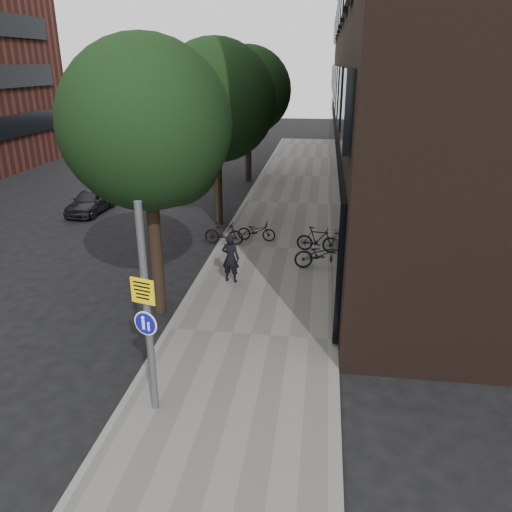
% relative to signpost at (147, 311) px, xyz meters
% --- Properties ---
extents(ground, '(120.00, 120.00, 0.00)m').
position_rel_signpost_xyz_m(ground, '(1.28, -0.11, -2.33)').
color(ground, black).
rests_on(ground, ground).
extents(sidewalk, '(4.50, 60.00, 0.12)m').
position_rel_signpost_xyz_m(sidewalk, '(1.53, 9.89, -2.27)').
color(sidewalk, slate).
rests_on(sidewalk, ground).
extents(curb_edge, '(0.15, 60.00, 0.13)m').
position_rel_signpost_xyz_m(curb_edge, '(-0.72, 9.89, -2.26)').
color(curb_edge, slate).
rests_on(curb_edge, ground).
extents(building_right_dark_brick, '(12.00, 40.00, 18.00)m').
position_rel_signpost_xyz_m(building_right_dark_brick, '(9.78, 21.89, 6.67)').
color(building_right_dark_brick, black).
rests_on(building_right_dark_brick, ground).
extents(street_tree_near, '(4.40, 4.40, 7.50)m').
position_rel_signpost_xyz_m(street_tree_near, '(-1.24, 4.53, 2.78)').
color(street_tree_near, black).
rests_on(street_tree_near, ground).
extents(street_tree_mid, '(5.00, 5.00, 7.80)m').
position_rel_signpost_xyz_m(street_tree_mid, '(-1.24, 13.03, 2.79)').
color(street_tree_mid, black).
rests_on(street_tree_mid, ground).
extents(street_tree_far, '(5.00, 5.00, 7.80)m').
position_rel_signpost_xyz_m(street_tree_far, '(-1.24, 22.03, 2.79)').
color(street_tree_far, black).
rests_on(street_tree_far, ground).
extents(signpost, '(0.49, 0.16, 4.37)m').
position_rel_signpost_xyz_m(signpost, '(0.00, 0.00, 0.00)').
color(signpost, '#595B5E').
rests_on(signpost, sidewalk).
extents(pedestrian, '(0.64, 0.48, 1.60)m').
position_rel_signpost_xyz_m(pedestrian, '(0.40, 6.50, -1.41)').
color(pedestrian, black).
rests_on(pedestrian, sidewalk).
extents(parked_bike_facade_near, '(1.95, 0.95, 0.98)m').
position_rel_signpost_xyz_m(parked_bike_facade_near, '(3.28, 8.07, -1.72)').
color(parked_bike_facade_near, black).
rests_on(parked_bike_facade_near, sidewalk).
extents(parked_bike_facade_far, '(1.64, 0.70, 0.96)m').
position_rel_signpost_xyz_m(parked_bike_facade_far, '(3.12, 9.62, -1.73)').
color(parked_bike_facade_far, black).
rests_on(parked_bike_facade_far, sidewalk).
extents(parked_bike_curb_near, '(1.55, 0.60, 0.80)m').
position_rel_signpost_xyz_m(parked_bike_curb_near, '(0.69, 10.57, -1.81)').
color(parked_bike_curb_near, black).
rests_on(parked_bike_curb_near, sidewalk).
extents(parked_bike_curb_far, '(1.56, 0.52, 0.92)m').
position_rel_signpost_xyz_m(parked_bike_curb_far, '(-0.52, 9.97, -1.75)').
color(parked_bike_curb_far, black).
rests_on(parked_bike_curb_far, sidewalk).
extents(parked_car_near, '(1.49, 3.46, 1.16)m').
position_rel_signpost_xyz_m(parked_car_near, '(-7.79, 13.91, -1.75)').
color(parked_car_near, black).
rests_on(parked_car_near, ground).
extents(parked_car_mid, '(1.53, 3.55, 1.14)m').
position_rel_signpost_xyz_m(parked_car_mid, '(-7.66, 22.07, -1.76)').
color(parked_car_mid, maroon).
rests_on(parked_car_mid, ground).
extents(parked_car_far, '(2.18, 4.65, 1.31)m').
position_rel_signpost_xyz_m(parked_car_far, '(-8.50, 26.56, -1.67)').
color(parked_car_far, black).
rests_on(parked_car_far, ground).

